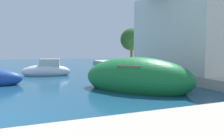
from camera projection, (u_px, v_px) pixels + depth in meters
name	position (u px, v px, depth m)	size (l,w,h in m)	color
quay_promenade	(122.00, 105.00, 6.71)	(44.00, 32.00, 0.50)	#BCB29E
moored_boat_0	(47.00, 71.00, 16.24)	(3.77, 1.97, 1.50)	white
moored_boat_3	(136.00, 79.00, 10.36)	(5.24, 5.69, 2.06)	#197233
waterfront_building_main	(197.00, 24.00, 15.39)	(6.39, 8.31, 6.44)	silver
quayside_tree	(132.00, 40.00, 22.35)	(2.32, 2.32, 3.66)	brown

